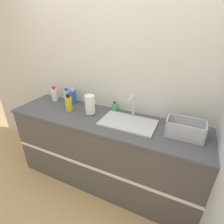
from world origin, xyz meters
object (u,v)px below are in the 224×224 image
at_px(dish_rack, 185,130).
at_px(bottle_clear, 67,96).
at_px(bottle_white_spray, 54,94).
at_px(soap_dispenser, 114,107).
at_px(sink, 128,122).
at_px(bottle_yellow, 69,104).
at_px(paper_towel_roll, 90,105).
at_px(bottle_blue, 73,97).

relative_size(dish_rack, bottle_clear, 1.92).
relative_size(bottle_clear, bottle_white_spray, 0.91).
xyz_separation_m(bottle_clear, soap_dispenser, (0.72, -0.01, -0.03)).
relative_size(sink, bottle_yellow, 2.77).
relative_size(sink, soap_dispenser, 4.82).
bearing_deg(sink, dish_rack, 1.47).
xyz_separation_m(sink, paper_towel_roll, (-0.48, 0.01, 0.10)).
relative_size(bottle_clear, bottle_blue, 0.85).
xyz_separation_m(sink, bottle_white_spray, (-1.14, 0.16, 0.07)).
height_order(bottle_yellow, soap_dispenser, bottle_yellow).
relative_size(bottle_clear, bottle_yellow, 0.86).
height_order(bottle_clear, bottle_white_spray, bottle_white_spray).
bearing_deg(paper_towel_roll, bottle_yellow, -174.13).
height_order(sink, bottle_blue, sink).
bearing_deg(soap_dispenser, bottle_blue, -178.27).
distance_m(paper_towel_roll, bottle_white_spray, 0.68).
bearing_deg(bottle_clear, dish_rack, -7.40).
distance_m(bottle_white_spray, soap_dispenser, 0.89).
height_order(paper_towel_roll, bottle_white_spray, paper_towel_roll).
height_order(paper_towel_roll, bottle_clear, paper_towel_roll).
relative_size(bottle_blue, bottle_yellow, 1.01).
xyz_separation_m(paper_towel_roll, bottle_blue, (-0.37, 0.18, -0.03)).
bearing_deg(sink, bottle_white_spray, 171.82).
height_order(sink, bottle_white_spray, sink).
bearing_deg(bottle_blue, dish_rack, -7.12).
height_order(paper_towel_roll, soap_dispenser, paper_towel_roll).
xyz_separation_m(sink, dish_rack, (0.56, 0.01, 0.04)).
distance_m(sink, bottle_white_spray, 1.16).
relative_size(sink, bottle_white_spray, 2.95).
xyz_separation_m(dish_rack, soap_dispenser, (-0.82, 0.19, -0.01)).
bearing_deg(soap_dispenser, bottle_yellow, -156.23).
bearing_deg(bottle_yellow, paper_towel_roll, 5.87).
distance_m(bottle_yellow, bottle_white_spray, 0.42).
distance_m(dish_rack, bottle_blue, 1.42).
xyz_separation_m(bottle_yellow, soap_dispenser, (0.51, 0.22, -0.04)).
bearing_deg(bottle_white_spray, sink, -8.18).
relative_size(paper_towel_roll, bottle_yellow, 1.11).
xyz_separation_m(bottle_blue, soap_dispenser, (0.59, 0.02, -0.04)).
bearing_deg(paper_towel_roll, sink, -1.69).
bearing_deg(dish_rack, bottle_yellow, -178.72).
bearing_deg(bottle_clear, soap_dispenser, -0.47).
bearing_deg(dish_rack, bottle_white_spray, 174.97).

